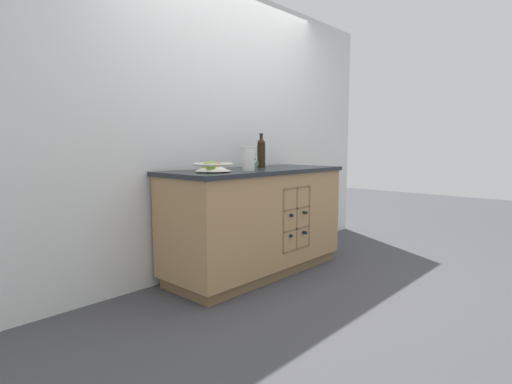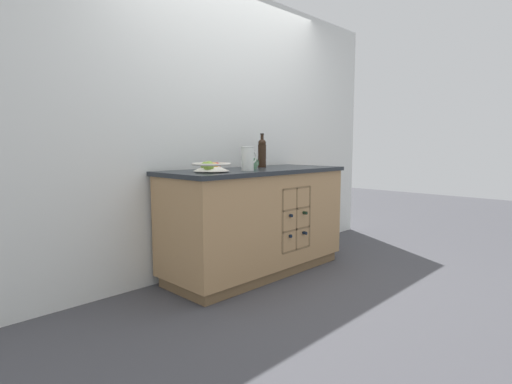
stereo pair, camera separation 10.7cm
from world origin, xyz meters
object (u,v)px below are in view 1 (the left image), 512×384
object	(u,v)px
fruit_bowl	(213,166)
standing_wine_bottle	(261,152)
ceramic_mug	(253,163)
white_pitcher	(249,158)

from	to	relation	value
fruit_bowl	standing_wine_bottle	bearing A→B (deg)	14.15
fruit_bowl	ceramic_mug	xyz separation A→B (m)	(0.54, 0.09, 0.00)
fruit_bowl	ceramic_mug	world-z (taller)	ceramic_mug
standing_wine_bottle	fruit_bowl	bearing A→B (deg)	-165.85
white_pitcher	standing_wine_bottle	xyz separation A→B (m)	(0.42, 0.24, 0.04)
white_pitcher	ceramic_mug	distance (m)	0.25
white_pitcher	ceramic_mug	xyz separation A→B (m)	(0.20, 0.14, -0.05)
fruit_bowl	white_pitcher	distance (m)	0.35
ceramic_mug	white_pitcher	bearing A→B (deg)	-145.12
fruit_bowl	white_pitcher	xyz separation A→B (m)	(0.34, -0.05, 0.06)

